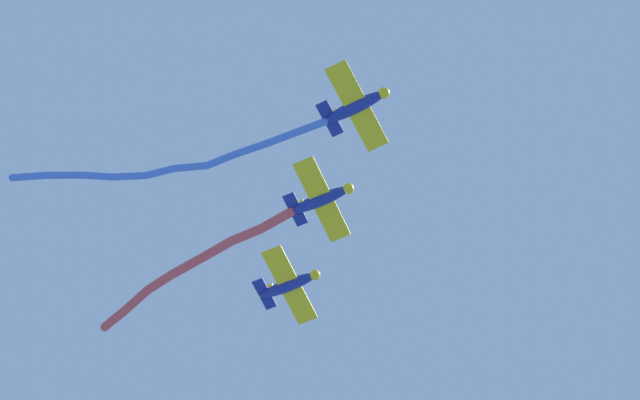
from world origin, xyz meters
TOP-DOWN VIEW (x-y plane):
  - airplane_lead at (2.58, 3.57)m, footprint 6.19×8.04m
  - smoke_trail_lead at (-13.53, 7.11)m, footprint 27.88×4.38m
  - airplane_left_wing at (-1.26, 11.55)m, footprint 6.18×8.08m
  - smoke_trail_left_wing at (-13.58, 17.15)m, footprint 19.45×11.25m
  - airplane_right_wing at (-5.11, 19.51)m, footprint 6.18×8.08m

SIDE VIEW (x-z plane):
  - airplane_lead at x=2.58m, z-range 84.22..86.22m
  - airplane_left_wing at x=-1.26m, z-range 84.47..86.47m
  - airplane_right_wing at x=-5.11m, z-range 84.72..86.72m
  - smoke_trail_left_wing at x=-13.58m, z-range 84.92..87.97m
  - smoke_trail_lead at x=-13.53m, z-range 85.11..88.39m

